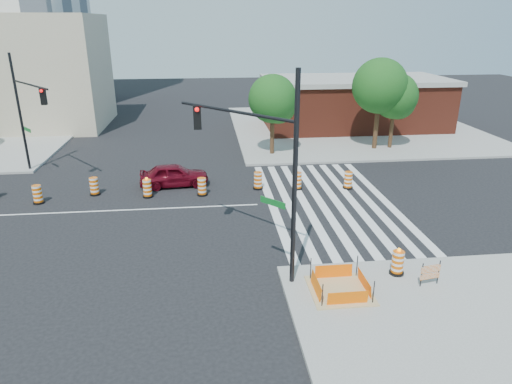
{
  "coord_description": "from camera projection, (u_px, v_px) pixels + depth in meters",
  "views": [
    {
      "loc": [
        4.39,
        -22.84,
        9.34
      ],
      "look_at": [
        6.73,
        -1.77,
        1.4
      ],
      "focal_mm": 32.0,
      "sensor_mm": 36.0,
      "label": 1
    }
  ],
  "objects": [
    {
      "name": "ground",
      "position": [
        126.0,
        210.0,
        24.08
      ],
      "size": [
        120.0,
        120.0,
        0.0
      ],
      "primitive_type": "plane",
      "color": "black",
      "rests_on": "ground"
    },
    {
      "name": "sidewalk_ne",
      "position": [
        352.0,
        127.0,
        42.67
      ],
      "size": [
        22.0,
        22.0,
        0.15
      ],
      "primitive_type": "cube",
      "color": "gray",
      "rests_on": "ground"
    },
    {
      "name": "crosswalk_east",
      "position": [
        328.0,
        201.0,
        25.21
      ],
      "size": [
        6.75,
        13.5,
        0.01
      ],
      "color": "silver",
      "rests_on": "ground"
    },
    {
      "name": "lane_centerline",
      "position": [
        126.0,
        210.0,
        24.08
      ],
      "size": [
        14.0,
        0.12,
        0.01
      ],
      "primitive_type": "cube",
      "color": "silver",
      "rests_on": "ground"
    },
    {
      "name": "excavation_pit",
      "position": [
        340.0,
        289.0,
        16.55
      ],
      "size": [
        2.2,
        2.2,
        0.9
      ],
      "color": "tan",
      "rests_on": "ground"
    },
    {
      "name": "brick_storefront",
      "position": [
        354.0,
        103.0,
        41.88
      ],
      "size": [
        16.5,
        8.5,
        4.6
      ],
      "color": "maroon",
      "rests_on": "ground"
    },
    {
      "name": "beige_midrise",
      "position": [
        23.0,
        72.0,
        41.56
      ],
      "size": [
        14.0,
        10.0,
        10.0
      ],
      "primitive_type": "cube",
      "color": "#B9AB8D",
      "rests_on": "ground"
    },
    {
      "name": "red_coupe",
      "position": [
        174.0,
        175.0,
        27.39
      ],
      "size": [
        4.19,
        1.99,
        1.38
      ],
      "primitive_type": "imported",
      "rotation": [
        0.0,
        0.0,
        1.66
      ],
      "color": "#590714",
      "rests_on": "ground"
    },
    {
      "name": "signal_pole_se",
      "position": [
        260.0,
        154.0,
        16.62
      ],
      "size": [
        4.05,
        4.49,
        7.82
      ],
      "rotation": [
        0.0,
        0.0,
        2.3
      ],
      "color": "black",
      "rests_on": "ground"
    },
    {
      "name": "signal_pole_nw",
      "position": [
        26.0,
        105.0,
        27.78
      ],
      "size": [
        3.49,
        4.56,
        7.42
      ],
      "rotation": [
        0.0,
        0.0,
        -0.92
      ],
      "color": "black",
      "rests_on": "ground"
    },
    {
      "name": "pit_drum",
      "position": [
        398.0,
        263.0,
        17.56
      ],
      "size": [
        0.57,
        0.57,
        1.11
      ],
      "color": "black",
      "rests_on": "ground"
    },
    {
      "name": "barricade",
      "position": [
        430.0,
        272.0,
        16.78
      ],
      "size": [
        0.81,
        0.18,
        0.96
      ],
      "rotation": [
        0.0,
        0.0,
        0.17
      ],
      "color": "#DE5A04",
      "rests_on": "ground"
    },
    {
      "name": "tree_north_c",
      "position": [
        273.0,
        102.0,
        32.63
      ],
      "size": [
        3.5,
        3.48,
        5.91
      ],
      "color": "#382314",
      "rests_on": "ground"
    },
    {
      "name": "tree_north_d",
      "position": [
        380.0,
        89.0,
        33.78
      ],
      "size": [
        4.07,
        4.07,
        6.92
      ],
      "color": "#382314",
      "rests_on": "ground"
    },
    {
      "name": "tree_north_e",
      "position": [
        395.0,
        98.0,
        34.26
      ],
      "size": [
        3.45,
        3.44,
        5.84
      ],
      "color": "#382314",
      "rests_on": "ground"
    },
    {
      "name": "median_drum_2",
      "position": [
        38.0,
        195.0,
        24.82
      ],
      "size": [
        0.6,
        0.6,
        1.02
      ],
      "color": "black",
      "rests_on": "ground"
    },
    {
      "name": "median_drum_3",
      "position": [
        94.0,
        187.0,
        26.05
      ],
      "size": [
        0.6,
        0.6,
        1.02
      ],
      "color": "black",
      "rests_on": "ground"
    },
    {
      "name": "median_drum_4",
      "position": [
        147.0,
        189.0,
        25.71
      ],
      "size": [
        0.6,
        0.6,
        1.18
      ],
      "color": "black",
      "rests_on": "ground"
    },
    {
      "name": "median_drum_5",
      "position": [
        202.0,
        187.0,
        25.99
      ],
      "size": [
        0.6,
        0.6,
        1.02
      ],
      "color": "black",
      "rests_on": "ground"
    },
    {
      "name": "median_drum_6",
      "position": [
        258.0,
        181.0,
        26.98
      ],
      "size": [
        0.6,
        0.6,
        1.02
      ],
      "color": "black",
      "rests_on": "ground"
    },
    {
      "name": "median_drum_7",
      "position": [
        297.0,
        181.0,
        26.94
      ],
      "size": [
        0.6,
        0.6,
        1.02
      ],
      "color": "black",
      "rests_on": "ground"
    },
    {
      "name": "median_drum_8",
      "position": [
        348.0,
        181.0,
        27.05
      ],
      "size": [
        0.6,
        0.6,
        1.02
      ],
      "color": "black",
      "rests_on": "ground"
    }
  ]
}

